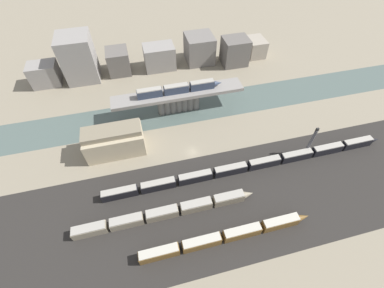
% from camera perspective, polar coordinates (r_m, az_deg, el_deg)
% --- Properties ---
extents(ground_plane, '(400.00, 400.00, 0.00)m').
position_cam_1_polar(ground_plane, '(102.12, 0.09, -1.80)').
color(ground_plane, gray).
extents(railbed_yard, '(280.00, 42.00, 0.01)m').
position_cam_1_polar(railbed_yard, '(89.65, 3.94, -13.50)').
color(railbed_yard, '#282623').
rests_on(railbed_yard, ground).
extents(river_water, '(320.00, 18.52, 0.01)m').
position_cam_1_polar(river_water, '(119.21, -2.90, 7.49)').
color(river_water, '#4C5B56').
rests_on(river_water, ground).
extents(bridge, '(57.27, 8.38, 10.40)m').
position_cam_1_polar(bridge, '(114.50, -3.04, 10.17)').
color(bridge, gray).
rests_on(bridge, ground).
extents(train_on_bridge, '(36.95, 2.87, 3.79)m').
position_cam_1_polar(train_on_bridge, '(111.46, -2.88, 12.21)').
color(train_on_bridge, '#2D384C').
rests_on(train_on_bridge, bridge).
extents(train_yard_near, '(54.78, 2.81, 4.10)m').
position_cam_1_polar(train_yard_near, '(83.72, 7.57, -19.67)').
color(train_yard_near, brown).
rests_on(train_yard_near, ground).
extents(train_yard_mid, '(59.85, 3.08, 3.77)m').
position_cam_1_polar(train_yard_mid, '(86.71, -5.76, -14.90)').
color(train_yard_mid, gray).
rests_on(train_yard_mid, ground).
extents(train_yard_far, '(110.35, 2.62, 3.86)m').
position_cam_1_polar(train_yard_far, '(98.26, 12.91, -4.69)').
color(train_yard_far, black).
rests_on(train_yard_far, ground).
extents(warehouse_building, '(22.13, 10.88, 11.95)m').
position_cam_1_polar(warehouse_building, '(102.83, -16.87, 0.69)').
color(warehouse_building, tan).
rests_on(warehouse_building, ground).
extents(signal_tower, '(1.08, 1.08, 14.29)m').
position_cam_1_polar(signal_tower, '(106.20, 24.86, 0.41)').
color(signal_tower, '#4C4C51').
rests_on(signal_tower, ground).
extents(city_block_far_left, '(13.34, 9.89, 11.17)m').
position_cam_1_polar(city_block_far_left, '(150.47, -29.92, 13.28)').
color(city_block_far_left, gray).
rests_on(city_block_far_left, ground).
extents(city_block_left, '(15.38, 15.90, 22.52)m').
position_cam_1_polar(city_block_left, '(144.46, -23.88, 17.11)').
color(city_block_left, gray).
rests_on(city_block_left, ground).
extents(city_block_center, '(10.96, 12.39, 12.20)m').
position_cam_1_polar(city_block_center, '(145.47, -16.03, 17.24)').
color(city_block_center, '#605B56').
rests_on(city_block_center, ground).
extents(city_block_right, '(15.90, 11.13, 12.47)m').
position_cam_1_polar(city_block_right, '(144.66, -7.25, 18.62)').
color(city_block_right, gray).
rests_on(city_block_right, ground).
extents(city_block_far_right, '(14.53, 14.54, 14.50)m').
position_cam_1_polar(city_block_far_right, '(149.04, 1.64, 20.42)').
color(city_block_far_right, slate).
rests_on(city_block_far_right, ground).
extents(city_block_tall, '(13.34, 11.58, 14.15)m').
position_cam_1_polar(city_block_tall, '(148.67, 9.50, 19.64)').
color(city_block_tall, '#605B56').
rests_on(city_block_tall, ground).
extents(city_block_low, '(9.50, 12.32, 9.44)m').
position_cam_1_polar(city_block_low, '(159.72, 13.88, 20.17)').
color(city_block_low, gray).
rests_on(city_block_low, ground).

